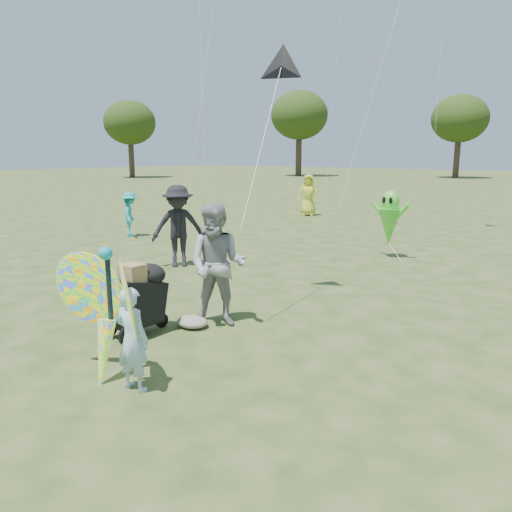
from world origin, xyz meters
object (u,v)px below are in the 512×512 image
at_px(adult_man, 217,265).
at_px(crowd_i, 130,214).
at_px(child_girl, 132,339).
at_px(jogging_stroller, 139,295).
at_px(butterfly_kite, 107,313).
at_px(crowd_g, 308,195).
at_px(alien_kite, 389,221).
at_px(crowd_b, 178,226).

relative_size(adult_man, crowd_i, 1.33).
bearing_deg(child_girl, jogging_stroller, -48.14).
relative_size(adult_man, butterfly_kite, 1.06).
xyz_separation_m(child_girl, jogging_stroller, (-1.39, 1.15, 0.01)).
xyz_separation_m(crowd_g, alien_kite, (6.60, -6.11, 0.08)).
bearing_deg(crowd_g, adult_man, -91.26).
distance_m(child_girl, alien_kite, 8.77).
height_order(child_girl, crowd_i, crowd_i).
relative_size(adult_man, crowd_b, 0.99).
relative_size(child_girl, adult_man, 0.63).
height_order(crowd_b, crowd_g, crowd_b).
height_order(crowd_g, butterfly_kite, crowd_g).
distance_m(child_girl, adult_man, 2.38).
distance_m(crowd_i, butterfly_kite, 10.67).
height_order(crowd_i, jogging_stroller, crowd_i).
bearing_deg(alien_kite, adult_man, -88.09).
xyz_separation_m(jogging_stroller, butterfly_kite, (0.92, -1.15, 0.21)).
bearing_deg(crowd_g, child_girl, -92.41).
xyz_separation_m(adult_man, alien_kite, (-0.22, 6.50, 0.01)).
height_order(child_girl, butterfly_kite, butterfly_kite).
bearing_deg(crowd_i, alien_kite, -123.65).
xyz_separation_m(crowd_g, crowd_i, (-1.28, -8.31, -0.17)).
distance_m(child_girl, crowd_i, 11.04).
bearing_deg(jogging_stroller, adult_man, 59.95).
relative_size(crowd_g, jogging_stroller, 1.63).
bearing_deg(butterfly_kite, alien_kite, 93.71).
relative_size(adult_man, crowd_g, 1.08).
bearing_deg(crowd_i, crowd_b, -162.18).
bearing_deg(crowd_g, crowd_i, -128.45).
height_order(crowd_b, butterfly_kite, crowd_b).
height_order(jogging_stroller, alien_kite, alien_kite).
relative_size(jogging_stroller, alien_kite, 0.63).
height_order(crowd_b, jogging_stroller, crowd_b).
height_order(crowd_g, alien_kite, crowd_g).
bearing_deg(adult_man, jogging_stroller, -145.86).
bearing_deg(child_girl, crowd_i, -44.77).
bearing_deg(butterfly_kite, crowd_i, 142.37).
relative_size(crowd_g, butterfly_kite, 0.98).
bearing_deg(crowd_i, adult_man, -167.17).
bearing_deg(crowd_g, jogging_stroller, -95.12).
xyz_separation_m(crowd_b, crowd_g, (-3.20, 10.21, -0.08)).
bearing_deg(crowd_b, jogging_stroller, -97.55).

